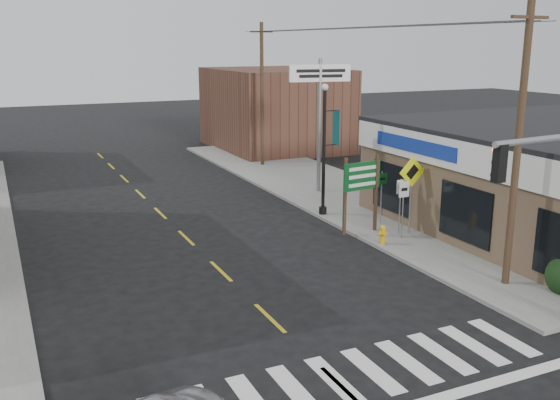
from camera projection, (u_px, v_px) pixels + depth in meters
name	position (u px, v px, depth m)	size (l,w,h in m)	color
ground	(344.00, 389.00, 13.68)	(140.00, 140.00, 0.00)	black
sidewalk_right	(368.00, 206.00, 28.77)	(6.00, 38.00, 0.13)	slate
center_line	(221.00, 271.00, 20.72)	(0.12, 56.00, 0.01)	gold
crosswalk	(335.00, 380.00, 14.03)	(11.00, 2.20, 0.01)	silver
bldg_distant_right	(275.00, 109.00, 44.27)	(8.00, 10.00, 5.60)	#533326
guide_sign	(361.00, 184.00, 24.03)	(1.74, 0.14, 3.04)	#422F1F
fire_hydrant	(383.00, 234.00, 23.04)	(0.23, 0.23, 0.72)	gold
ped_crossing_sign	(412.00, 182.00, 23.85)	(1.19, 0.08, 3.06)	gray
lamp_post	(325.00, 140.00, 26.40)	(0.73, 0.57, 5.60)	black
dance_center_sign	(320.00, 92.00, 30.16)	(3.07, 0.19, 6.52)	gray
bare_tree	(552.00, 165.00, 20.78)	(2.09, 2.09, 4.18)	black
shrub_back	(504.00, 227.00, 23.85)	(1.01, 1.01, 0.76)	black
utility_pole_near	(518.00, 144.00, 18.31)	(1.48, 0.22, 8.50)	#443923
utility_pole_far	(262.00, 93.00, 37.11)	(1.46, 0.22, 8.41)	#49351F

